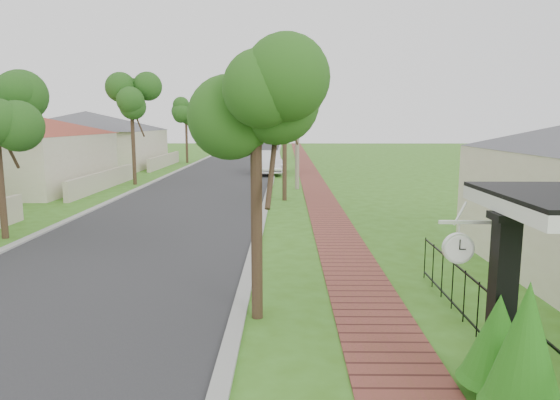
% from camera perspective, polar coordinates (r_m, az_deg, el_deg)
% --- Properties ---
extents(ground, '(160.00, 160.00, 0.00)m').
position_cam_1_polar(ground, '(8.62, -10.30, -16.80)').
color(ground, '#3D701A').
rests_on(ground, ground).
extents(road, '(7.00, 120.00, 0.02)m').
position_cam_1_polar(road, '(28.23, -8.63, 1.26)').
color(road, '#28282B').
rests_on(road, ground).
extents(kerb_right, '(0.30, 120.00, 0.10)m').
position_cam_1_polar(kerb_right, '(27.88, -1.20, 1.26)').
color(kerb_right, '#9E9E99').
rests_on(kerb_right, ground).
extents(kerb_left, '(0.30, 120.00, 0.10)m').
position_cam_1_polar(kerb_left, '(29.05, -15.75, 1.23)').
color(kerb_left, '#9E9E99').
rests_on(kerb_left, ground).
extents(sidewalk, '(1.50, 120.00, 0.03)m').
position_cam_1_polar(sidewalk, '(27.91, 4.14, 1.25)').
color(sidewalk, brown).
rests_on(sidewalk, ground).
extents(porch_post, '(0.48, 0.48, 2.52)m').
position_cam_1_polar(porch_post, '(7.71, 23.94, -11.58)').
color(porch_post, black).
rests_on(porch_post, ground).
extents(picket_fence, '(0.03, 8.02, 1.00)m').
position_cam_1_polar(picket_fence, '(8.90, 23.24, -12.81)').
color(picket_fence, black).
rests_on(picket_fence, ground).
extents(street_trees, '(10.70, 37.65, 5.89)m').
position_cam_1_polar(street_trees, '(34.75, -6.76, 10.21)').
color(street_trees, '#382619').
rests_on(street_trees, ground).
extents(hedge_row, '(0.90, 2.93, 2.05)m').
position_cam_1_polar(hedge_row, '(6.83, 26.82, -16.82)').
color(hedge_row, '#245D12').
rests_on(hedge_row, ground).
extents(far_house_grey, '(15.56, 15.56, 4.60)m').
position_cam_1_polar(far_house_grey, '(44.80, -21.12, 6.57)').
color(far_house_grey, beige).
rests_on(far_house_grey, ground).
extents(parked_car_red, '(1.86, 4.34, 1.46)m').
position_cam_1_polar(parked_car_red, '(37.10, -1.12, 4.30)').
color(parked_car_red, maroon).
rests_on(parked_car_red, ground).
extents(parked_car_white, '(2.55, 5.21, 1.64)m').
position_cam_1_polar(parked_car_white, '(35.87, -1.51, 4.29)').
color(parked_car_white, white).
rests_on(parked_car_white, ground).
extents(near_tree, '(1.90, 1.90, 4.87)m').
position_cam_1_polar(near_tree, '(9.13, -2.77, 9.86)').
color(near_tree, '#382619').
rests_on(near_tree, ground).
extents(utility_pole, '(1.20, 0.24, 7.89)m').
position_cam_1_polar(utility_pole, '(27.62, 2.00, 9.52)').
color(utility_pole, gray).
rests_on(utility_pole, ground).
extents(station_clock, '(0.74, 0.13, 0.63)m').
position_cam_1_polar(station_clock, '(7.65, 19.74, -4.99)').
color(station_clock, white).
rests_on(station_clock, ground).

